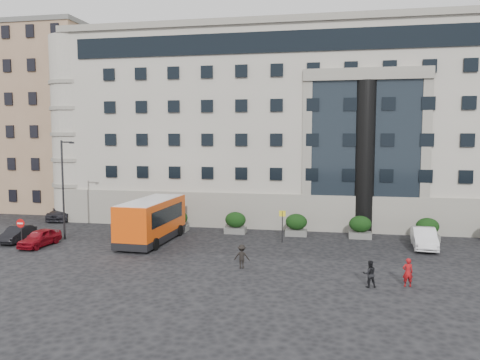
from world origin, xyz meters
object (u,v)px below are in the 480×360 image
Objects in this scene: bus_stop_sign at (282,221)px; parked_car_c at (66,211)px; minibus at (152,219)px; hedge_d at (360,227)px; pedestrian_c at (242,256)px; hedge_e at (427,229)px; white_taxi at (424,238)px; hedge_a at (178,220)px; no_entry_sign at (21,228)px; street_lamp at (64,185)px; hedge_b at (235,222)px; parked_car_b at (17,234)px; pedestrian_b at (370,274)px; parked_car_d at (131,208)px; pedestrian_a at (408,272)px; parked_car_a at (40,238)px; hedge_c at (296,225)px; red_truck at (84,201)px.

bus_stop_sign is 23.42m from parked_car_c.
hedge_d is at bearing 17.39° from minibus.
hedge_e is at bearing -142.22° from pedestrian_c.
pedestrian_c is at bearing -127.10° from hedge_d.
white_taxi is at bearing -30.56° from hedge_d.
hedge_a is 0.79× the size of no_entry_sign.
hedge_e is at bearing 9.48° from street_lamp.
hedge_a is 1.00× the size of hedge_b.
hedge_a is 4.56m from minibus.
street_lamp reaches higher than hedge_a.
parked_car_b is 2.48× the size of pedestrian_b.
white_taxi is at bearing 4.42° from street_lamp.
pedestrian_b is at bearing -38.63° from parked_car_d.
hedge_a is 1.21× the size of pedestrian_b.
pedestrian_a reaches higher than parked_car_b.
no_entry_sign is 0.62× the size of parked_car_b.
hedge_e is 21.92m from minibus.
parked_car_a is 2.91m from parked_car_b.
white_taxi is at bearing -15.26° from hedge_c.
hedge_b reaches higher than pedestrian_c.
bus_stop_sign is 19.46m from no_entry_sign.
parked_car_b is at bearing -166.58° from hedge_d.
parked_car_a is (-0.50, -2.66, -3.72)m from street_lamp.
parked_car_a is (-29.24, -7.46, -0.28)m from hedge_e.
pedestrian_c is (16.71, -1.60, -0.89)m from no_entry_sign.
no_entry_sign is at bearing -79.06° from parked_car_c.
hedge_b is 16.29m from pedestrian_b.
pedestrian_a is (1.80, -12.23, -0.13)m from hedge_d.
parked_car_b is 27.21m from pedestrian_b.
hedge_a is 0.31× the size of red_truck.
bus_stop_sign is at bearing -104.00° from pedestrian_c.
parked_car_c is 34.30m from pedestrian_a.
street_lamp is 11.41m from red_truck.
parked_car_a is 24.34m from pedestrian_b.
hedge_e is at bearing 13.82° from minibus.
bus_stop_sign is 19.98m from parked_car_d.
bus_stop_sign is at bearing -33.07° from hedge_b.
parked_car_b is at bearing 162.01° from parked_car_a.
parked_car_b is at bearing -86.32° from parked_car_c.
red_truck reaches higher than hedge_a.
parked_car_c is at bearing 173.85° from hedge_e.
hedge_c is at bearing 24.49° from no_entry_sign.
parked_car_b is 2.35× the size of pedestrian_a.
parked_car_d is (3.48, 13.76, 0.03)m from parked_car_b.
no_entry_sign is (-14.20, -8.84, 0.72)m from hedge_b.
hedge_d is at bearing -89.96° from pedestrian_a.
pedestrian_c is at bearing -46.61° from parked_car_d.
minibus is 10.74m from parked_car_b.
hedge_b is 0.39× the size of parked_car_d.
parked_car_a is 12.01m from parked_car_c.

